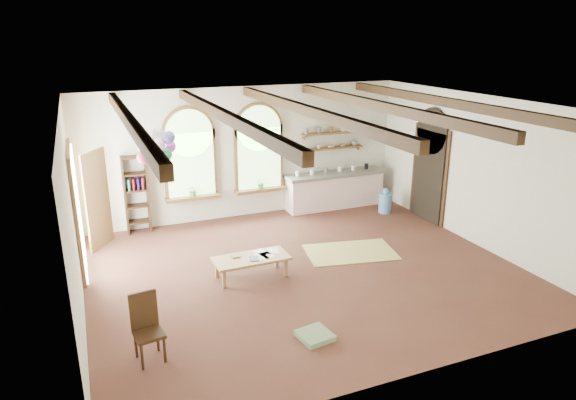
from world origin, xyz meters
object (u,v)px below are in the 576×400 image
kitchen_counter (334,190)px  coffee_table (251,260)px  side_chair (149,341)px  balloon_cluster (156,145)px

kitchen_counter → coffee_table: size_ratio=1.89×
side_chair → balloon_cluster: balloon_cluster is taller
kitchen_counter → balloon_cluster: balloon_cluster is taller
coffee_table → side_chair: (-2.14, -1.90, -0.07)m
kitchen_counter → side_chair: size_ratio=2.73×
balloon_cluster → kitchen_counter: bearing=18.4°
kitchen_counter → balloon_cluster: size_ratio=2.33×
coffee_table → balloon_cluster: bearing=132.0°
coffee_table → balloon_cluster: (-1.37, 1.52, 2.00)m
balloon_cluster → coffee_table: bearing=-48.0°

